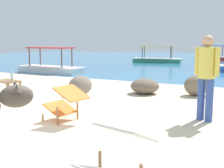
{
  "coord_description": "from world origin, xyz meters",
  "views": [
    {
      "loc": [
        2.95,
        -2.8,
        1.52
      ],
      "look_at": [
        -0.07,
        3.0,
        0.55
      ],
      "focal_mm": 44.66,
      "sensor_mm": 36.0,
      "label": 1
    }
  ],
  "objects_px": {
    "low_bench_table": "(8,83)",
    "bottle": "(12,76)",
    "deck_chair_near": "(66,102)",
    "boat_white": "(51,67)",
    "deck_chair_far": "(116,154)",
    "person_standing": "(206,72)",
    "boat_red": "(215,57)",
    "boat_green": "(157,59)"
  },
  "relations": [
    {
      "from": "deck_chair_near",
      "to": "deck_chair_far",
      "type": "relative_size",
      "value": 0.98
    },
    {
      "from": "boat_white",
      "to": "boat_green",
      "type": "bearing_deg",
      "value": 79.45
    },
    {
      "from": "boat_red",
      "to": "boat_green",
      "type": "distance_m",
      "value": 6.41
    },
    {
      "from": "deck_chair_far",
      "to": "low_bench_table",
      "type": "bearing_deg",
      "value": -110.73
    },
    {
      "from": "boat_red",
      "to": "person_standing",
      "type": "bearing_deg",
      "value": 131.17
    },
    {
      "from": "deck_chair_near",
      "to": "deck_chair_far",
      "type": "distance_m",
      "value": 2.66
    },
    {
      "from": "person_standing",
      "to": "boat_white",
      "type": "height_order",
      "value": "person_standing"
    },
    {
      "from": "bottle",
      "to": "deck_chair_near",
      "type": "bearing_deg",
      "value": -23.65
    },
    {
      "from": "bottle",
      "to": "boat_red",
      "type": "bearing_deg",
      "value": 83.24
    },
    {
      "from": "bottle",
      "to": "deck_chair_near",
      "type": "xyz_separation_m",
      "value": [
        2.63,
        -1.15,
        -0.21
      ]
    },
    {
      "from": "deck_chair_far",
      "to": "boat_white",
      "type": "xyz_separation_m",
      "value": [
        -8.1,
        8.72,
        -0.13
      ]
    },
    {
      "from": "person_standing",
      "to": "deck_chair_far",
      "type": "bearing_deg",
      "value": -163.45
    },
    {
      "from": "low_bench_table",
      "to": "bottle",
      "type": "height_order",
      "value": "bottle"
    },
    {
      "from": "deck_chair_near",
      "to": "boat_red",
      "type": "bearing_deg",
      "value": -80.57
    },
    {
      "from": "boat_red",
      "to": "boat_green",
      "type": "height_order",
      "value": "same"
    },
    {
      "from": "low_bench_table",
      "to": "deck_chair_near",
      "type": "xyz_separation_m",
      "value": [
        2.79,
        -1.15,
        -0.01
      ]
    },
    {
      "from": "deck_chair_far",
      "to": "person_standing",
      "type": "distance_m",
      "value": 3.15
    },
    {
      "from": "person_standing",
      "to": "boat_red",
      "type": "relative_size",
      "value": 0.44
    },
    {
      "from": "low_bench_table",
      "to": "deck_chair_far",
      "type": "height_order",
      "value": "deck_chair_far"
    },
    {
      "from": "low_bench_table",
      "to": "deck_chair_near",
      "type": "relative_size",
      "value": 1.02
    },
    {
      "from": "person_standing",
      "to": "boat_green",
      "type": "bearing_deg",
      "value": 44.57
    },
    {
      "from": "person_standing",
      "to": "boat_red",
      "type": "bearing_deg",
      "value": 29.87
    },
    {
      "from": "deck_chair_near",
      "to": "boat_white",
      "type": "xyz_separation_m",
      "value": [
        -6.14,
        6.92,
        -0.13
      ]
    },
    {
      "from": "boat_white",
      "to": "boat_green",
      "type": "relative_size",
      "value": 0.98
    },
    {
      "from": "low_bench_table",
      "to": "boat_white",
      "type": "height_order",
      "value": "boat_white"
    },
    {
      "from": "low_bench_table",
      "to": "person_standing",
      "type": "relative_size",
      "value": 0.53
    },
    {
      "from": "low_bench_table",
      "to": "deck_chair_far",
      "type": "distance_m",
      "value": 5.59
    },
    {
      "from": "person_standing",
      "to": "boat_white",
      "type": "distance_m",
      "value": 10.19
    },
    {
      "from": "boat_red",
      "to": "boat_white",
      "type": "relative_size",
      "value": 0.99
    },
    {
      "from": "low_bench_table",
      "to": "deck_chair_near",
      "type": "distance_m",
      "value": 3.02
    },
    {
      "from": "deck_chair_far",
      "to": "boat_white",
      "type": "relative_size",
      "value": 0.23
    },
    {
      "from": "deck_chair_far",
      "to": "person_standing",
      "type": "xyz_separation_m",
      "value": [
        0.35,
        3.07,
        0.56
      ]
    },
    {
      "from": "bottle",
      "to": "boat_red",
      "type": "distance_m",
      "value": 20.97
    },
    {
      "from": "bottle",
      "to": "boat_white",
      "type": "height_order",
      "value": "boat_white"
    },
    {
      "from": "deck_chair_far",
      "to": "deck_chair_near",
      "type": "bearing_deg",
      "value": -121.38
    },
    {
      "from": "boat_red",
      "to": "boat_white",
      "type": "xyz_separation_m",
      "value": [
        -5.98,
        -15.05,
        0.0
      ]
    },
    {
      "from": "deck_chair_near",
      "to": "boat_green",
      "type": "bearing_deg",
      "value": -68.29
    },
    {
      "from": "person_standing",
      "to": "bottle",
      "type": "bearing_deg",
      "value": 114.56
    },
    {
      "from": "boat_red",
      "to": "deck_chair_near",
      "type": "bearing_deg",
      "value": 124.77
    },
    {
      "from": "low_bench_table",
      "to": "boat_white",
      "type": "relative_size",
      "value": 0.23
    },
    {
      "from": "deck_chair_near",
      "to": "bottle",
      "type": "bearing_deg",
      "value": -14.64
    },
    {
      "from": "boat_white",
      "to": "low_bench_table",
      "type": "bearing_deg",
      "value": -56.68
    }
  ]
}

